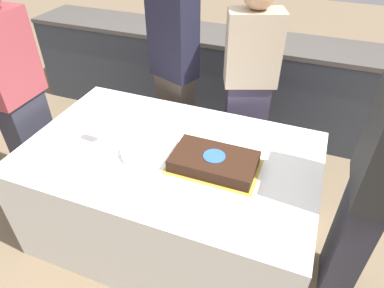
% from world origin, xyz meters
% --- Properties ---
extents(ground_plane, '(14.00, 14.00, 0.00)m').
position_xyz_m(ground_plane, '(0.00, 0.00, 0.00)').
color(ground_plane, '#7A664C').
extents(back_counter, '(4.40, 0.58, 0.92)m').
position_xyz_m(back_counter, '(0.00, 1.63, 0.46)').
color(back_counter, '#333842').
rests_on(back_counter, ground_plane).
extents(dining_table, '(1.79, 1.11, 0.76)m').
position_xyz_m(dining_table, '(0.00, 0.00, 0.38)').
color(dining_table, white).
rests_on(dining_table, ground_plane).
extents(cake, '(0.52, 0.32, 0.08)m').
position_xyz_m(cake, '(0.30, -0.04, 0.79)').
color(cake, gold).
rests_on(cake, dining_table).
extents(plate_stack, '(0.24, 0.24, 0.04)m').
position_xyz_m(plate_stack, '(-0.15, -0.08, 0.78)').
color(plate_stack, white).
rests_on(plate_stack, dining_table).
extents(wine_glass, '(0.06, 0.06, 0.18)m').
position_xyz_m(wine_glass, '(-0.45, -0.07, 0.88)').
color(wine_glass, white).
rests_on(wine_glass, dining_table).
extents(side_plate_near_cake, '(0.19, 0.19, 0.00)m').
position_xyz_m(side_plate_near_cake, '(0.30, 0.25, 0.76)').
color(side_plate_near_cake, white).
rests_on(side_plate_near_cake, dining_table).
extents(person_cutting_cake, '(0.42, 0.32, 1.64)m').
position_xyz_m(person_cutting_cake, '(0.30, 0.78, 0.86)').
color(person_cutting_cake, '#383347').
rests_on(person_cutting_cake, ground_plane).
extents(person_seated_left, '(0.22, 0.37, 1.70)m').
position_xyz_m(person_seated_left, '(-1.12, 0.00, 0.89)').
color(person_seated_left, '#282833').
rests_on(person_seated_left, ground_plane).
extents(person_seated_right, '(0.21, 0.40, 1.62)m').
position_xyz_m(person_seated_right, '(1.12, 0.00, 0.84)').
color(person_seated_right, '#282833').
rests_on(person_seated_right, ground_plane).
extents(person_standing_back, '(0.40, 0.31, 1.69)m').
position_xyz_m(person_standing_back, '(-0.30, 0.78, 0.89)').
color(person_standing_back, '#4C4238').
rests_on(person_standing_back, ground_plane).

